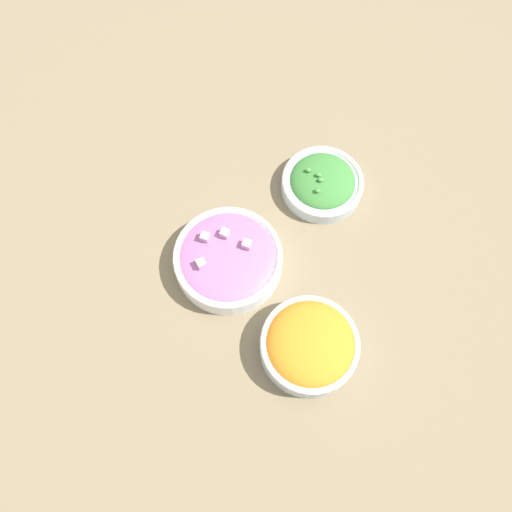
# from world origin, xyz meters

# --- Properties ---
(ground_plane) EXTENTS (3.00, 3.00, 0.00)m
(ground_plane) POSITION_xyz_m (0.00, 0.00, 0.00)
(ground_plane) COLOR #75664C
(bowl_red_onion) EXTENTS (0.22, 0.22, 0.08)m
(bowl_red_onion) POSITION_xyz_m (-0.01, 0.06, 0.03)
(bowl_red_onion) COLOR white
(bowl_red_onion) RESTS_ON ground_plane
(bowl_broccoli) EXTENTS (0.18, 0.18, 0.06)m
(bowl_broccoli) POSITION_xyz_m (0.19, -0.13, 0.03)
(bowl_broccoli) COLOR #B2C1CC
(bowl_broccoli) RESTS_ON ground_plane
(bowl_carrots) EXTENTS (0.19, 0.19, 0.08)m
(bowl_carrots) POSITION_xyz_m (-0.18, -0.12, 0.04)
(bowl_carrots) COLOR #B2C1CC
(bowl_carrots) RESTS_ON ground_plane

